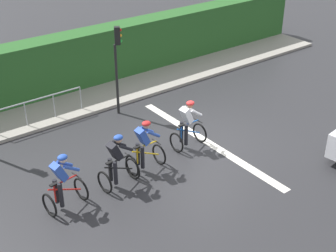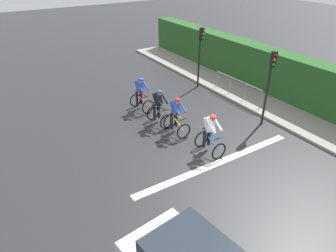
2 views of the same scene
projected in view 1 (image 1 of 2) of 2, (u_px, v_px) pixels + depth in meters
The scene contains 11 objects.
ground_plane at pixel (208, 142), 16.20m from camera, with size 80.00×80.00×0.00m, color #28282B.
sidewalk_kerb at pixel (78, 100), 18.95m from camera, with size 2.80×25.43×0.12m, color gray.
stone_wall_low at pixel (67, 86), 19.46m from camera, with size 0.44×25.43×0.64m, color tan.
hedge_wall at pixel (62, 65), 19.26m from camera, with size 1.10×25.43×2.32m, color #265623.
road_marking_stop_line at pixel (207, 142), 16.18m from camera, with size 7.00×0.30×0.01m, color silver.
cyclist_lead at pixel (63, 184), 12.72m from camera, with size 0.82×1.16×1.66m.
cyclist_second at pixel (117, 163), 13.62m from camera, with size 0.79×1.14×1.66m.
cyclist_mid at pixel (144, 148), 14.34m from camera, with size 0.71×1.10×1.66m.
cyclist_fourth at pixel (188, 126), 15.52m from camera, with size 0.72×1.10×1.66m.
traffic_light_near_crossing at pixel (117, 57), 17.00m from camera, with size 0.27×0.29×3.34m.
pedestrian_railing_kerbside at pixel (39, 104), 16.95m from camera, with size 0.09×3.30×1.03m.
Camera 1 is at (-10.30, 9.47, 8.28)m, focal length 51.16 mm.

